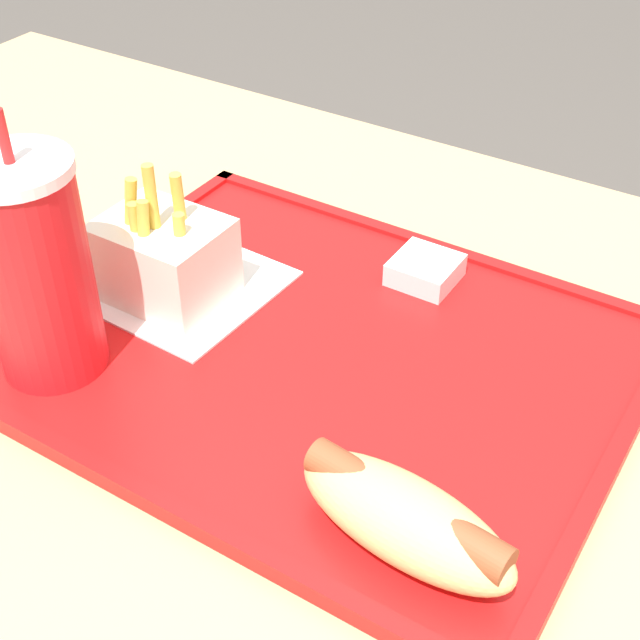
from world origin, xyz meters
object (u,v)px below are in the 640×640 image
object	(u,v)px
soda_cup	(35,269)
fries_carton	(164,258)
hot_dog_far	(405,518)
sauce_cup_mayo	(425,269)

from	to	relation	value
soda_cup	fries_carton	xyz separation A→B (m)	(-0.02, -0.11, -0.05)
soda_cup	hot_dog_far	size ratio (longest dim) A/B	1.35
fries_carton	hot_dog_far	bearing A→B (deg)	156.75
soda_cup	sauce_cup_mayo	bearing A→B (deg)	-127.52
soda_cup	sauce_cup_mayo	size ratio (longest dim) A/B	3.90
hot_dog_far	sauce_cup_mayo	bearing A→B (deg)	-65.78
hot_dog_far	soda_cup	bearing A→B (deg)	-2.34
sauce_cup_mayo	hot_dog_far	bearing A→B (deg)	114.22
fries_carton	sauce_cup_mayo	distance (m)	0.21
hot_dog_far	sauce_cup_mayo	xyz separation A→B (m)	(0.11, -0.24, -0.01)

